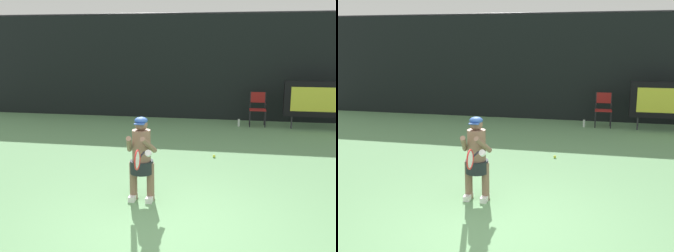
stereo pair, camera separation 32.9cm
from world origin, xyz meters
The scene contains 8 objects.
ground centered at (0.00, -0.19, -0.01)m, with size 18.00×22.00×0.03m.
backdrop_screen centered at (0.00, 8.50, 1.81)m, with size 18.00×0.12×3.66m.
scoreboard centered at (3.48, 7.36, 0.95)m, with size 2.20×0.21×1.50m.
umpire_chair centered at (1.61, 7.63, 0.62)m, with size 0.52×0.44×1.08m.
water_bottle centered at (1.02, 7.40, 0.12)m, with size 0.07×0.07×0.27m.
tennis_player centered at (-0.58, 0.99, 0.78)m, with size 0.53×0.60×1.44m.
tennis_racket centered at (-0.48, 0.34, 0.92)m, with size 0.03×0.60×0.31m.
tennis_ball_spare centered at (0.47, 3.74, 0.03)m, with size 0.07×0.07×0.07m.
Camera 1 is at (0.98, -5.11, 2.64)m, focal length 41.67 mm.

